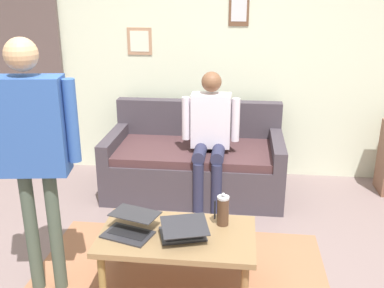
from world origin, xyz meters
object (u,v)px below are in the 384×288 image
object	(u,v)px
coffee_table	(177,239)
laptop_center	(130,227)
interior_door	(29,80)
couch	(195,163)
french_press	(223,210)
laptop_left	(183,231)
person_seated	(210,131)
person_standing	(32,139)

from	to	relation	value
coffee_table	laptop_center	distance (m)	0.33
coffee_table	interior_door	bearing A→B (deg)	-46.23
laptop_center	coffee_table	bearing A→B (deg)	-175.47
couch	french_press	xyz separation A→B (m)	(-0.35, 1.43, 0.23)
laptop_left	laptop_center	world-z (taller)	laptop_left
coffee_table	french_press	bearing A→B (deg)	-151.86
interior_door	couch	distance (m)	2.14
french_press	laptop_center	bearing A→B (deg)	16.74
coffee_table	laptop_center	bearing A→B (deg)	4.53
couch	coffee_table	size ratio (longest dim) A/B	1.65
couch	interior_door	bearing A→B (deg)	-14.18
couch	person_seated	size ratio (longest dim) A/B	1.38
interior_door	laptop_left	xyz separation A→B (m)	(-2.05, 2.13, -0.56)
person_standing	person_seated	world-z (taller)	person_standing
interior_door	coffee_table	world-z (taller)	interior_door
person_seated	french_press	bearing A→B (deg)	98.64
laptop_center	laptop_left	bearing A→B (deg)	177.48
coffee_table	laptop_left	world-z (taller)	laptop_left
french_press	person_seated	world-z (taller)	person_seated
person_standing	laptop_left	bearing A→B (deg)	-174.83
laptop_center	person_seated	bearing A→B (deg)	-107.54
laptop_center	couch	bearing A→B (deg)	-99.49
interior_door	couch	bearing A→B (deg)	165.82
person_standing	person_seated	distance (m)	1.85
coffee_table	person_standing	xyz separation A→B (m)	(0.90, 0.13, 0.74)
interior_door	french_press	bearing A→B (deg)	140.11
couch	person_standing	bearing A→B (deg)	63.76
person_seated	coffee_table	bearing A→B (deg)	84.99
french_press	person_seated	bearing A→B (deg)	-81.36
couch	laptop_left	world-z (taller)	couch
person_seated	interior_door	bearing A→B (deg)	-18.75
couch	person_standing	xyz separation A→B (m)	(0.85, 1.72, 0.81)
laptop_left	french_press	distance (m)	0.33
french_press	person_standing	xyz separation A→B (m)	(1.20, 0.29, 0.59)
interior_door	couch	xyz separation A→B (m)	(-1.95, 0.49, -0.72)
interior_door	person_standing	bearing A→B (deg)	116.45
couch	french_press	world-z (taller)	couch
couch	laptop_left	size ratio (longest dim) A/B	4.52
french_press	person_standing	world-z (taller)	person_standing
laptop_center	person_standing	world-z (taller)	person_standing
laptop_left	person_seated	xyz separation A→B (m)	(-0.07, -1.41, 0.26)
french_press	person_seated	xyz separation A→B (m)	(0.18, -1.21, 0.20)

